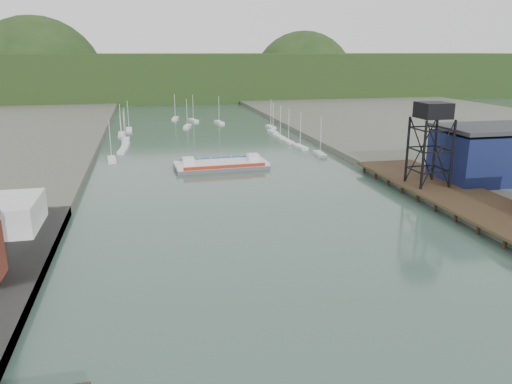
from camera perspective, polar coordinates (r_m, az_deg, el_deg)
name	(u,v)px	position (r m, az deg, el deg)	size (l,w,h in m)	color
east_pier	(477,204)	(94.85, 23.91, -1.22)	(14.00, 70.00, 2.45)	black
lift_tower	(433,116)	(101.59, 19.56, 8.23)	(6.50, 6.50, 16.00)	black
blue_shed	(489,154)	(113.02, 25.12, 3.91)	(20.50, 14.50, 11.30)	#0C1A38
marina_sailboats	(203,135)	(169.24, -6.11, 6.49)	(57.71, 92.65, 0.90)	silver
distant_hills	(166,79)	(329.67, -10.24, 12.58)	(500.00, 120.00, 80.00)	#1C3015
chain_ferry	(221,165)	(121.21, -3.99, 3.12)	(22.61, 10.16, 3.19)	#535356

